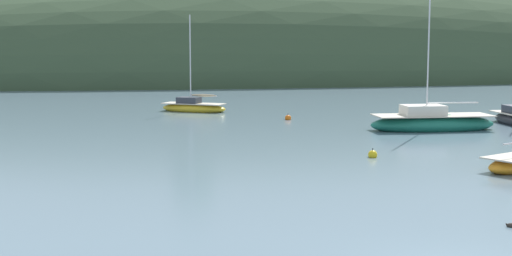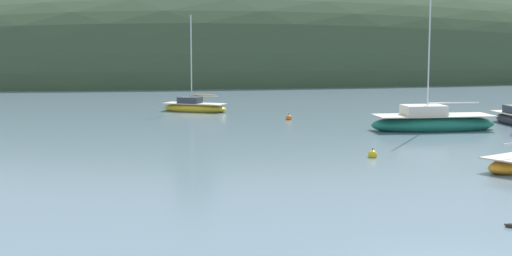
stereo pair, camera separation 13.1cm
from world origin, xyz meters
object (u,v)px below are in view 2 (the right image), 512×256
(sailboat_black_sloop, at_px, (194,107))
(duck_lead, at_px, (511,226))
(sailboat_white_near, at_px, (432,123))
(mooring_buoy_inner, at_px, (289,118))
(mooring_buoy_outer, at_px, (373,155))

(sailboat_black_sloop, distance_m, duck_lead, 37.37)
(sailboat_white_near, distance_m, mooring_buoy_inner, 10.40)
(sailboat_white_near, xyz_separation_m, mooring_buoy_outer, (-7.68, -8.96, -0.34))
(duck_lead, bearing_deg, sailboat_black_sloop, 95.82)
(sailboat_black_sloop, height_order, duck_lead, sailboat_black_sloop)
(sailboat_white_near, distance_m, duck_lead, 23.72)
(mooring_buoy_outer, relative_size, duck_lead, 1.45)
(mooring_buoy_inner, bearing_deg, sailboat_white_near, -47.61)
(sailboat_white_near, height_order, duck_lead, sailboat_white_near)
(duck_lead, bearing_deg, mooring_buoy_outer, 85.44)
(sailboat_white_near, distance_m, sailboat_black_sloop, 19.62)
(mooring_buoy_outer, xyz_separation_m, mooring_buoy_inner, (0.67, 16.63, 0.00))
(sailboat_white_near, relative_size, mooring_buoy_inner, 19.51)
(sailboat_black_sloop, distance_m, mooring_buoy_outer, 24.56)
(sailboat_black_sloop, bearing_deg, mooring_buoy_outer, -78.65)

